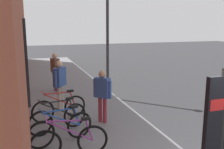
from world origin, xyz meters
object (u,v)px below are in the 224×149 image
object	(u,v)px
bicycle_nearest_sign	(60,108)
pedestrian_near_bus	(102,91)
bicycle_beside_lamp	(70,141)
pedestrian_crossing_street	(60,80)
pedestrian_by_facade	(55,68)
street_lamp	(107,20)
bicycle_far_end	(59,118)
bicycle_mid_rack	(61,129)
transit_info_sign	(221,125)

from	to	relation	value
bicycle_nearest_sign	pedestrian_near_bus	xyz separation A→B (m)	(-0.61, -1.22, 0.60)
bicycle_beside_lamp	pedestrian_crossing_street	size ratio (longest dim) A/B	1.01
pedestrian_by_facade	pedestrian_crossing_street	distance (m)	2.66
pedestrian_near_bus	street_lamp	distance (m)	3.68
bicycle_far_end	pedestrian_crossing_street	xyz separation A→B (m)	(1.86, -0.30, 0.68)
bicycle_nearest_sign	pedestrian_by_facade	distance (m)	3.72
pedestrian_crossing_street	bicycle_nearest_sign	bearing A→B (deg)	171.16
bicycle_mid_rack	street_lamp	world-z (taller)	street_lamp
bicycle_beside_lamp	bicycle_far_end	xyz separation A→B (m)	(1.53, 0.07, -0.00)
pedestrian_near_bus	street_lamp	size ratio (longest dim) A/B	0.31
bicycle_mid_rack	pedestrian_near_bus	bearing A→B (deg)	-53.88
bicycle_mid_rack	bicycle_nearest_sign	distance (m)	1.63
bicycle_mid_rack	street_lamp	xyz separation A→B (m)	(3.80, -2.45, 2.75)
pedestrian_crossing_street	transit_info_sign	bearing A→B (deg)	-166.07
bicycle_mid_rack	bicycle_nearest_sign	bearing A→B (deg)	-5.70
bicycle_beside_lamp	transit_info_sign	distance (m)	3.37
bicycle_beside_lamp	pedestrian_crossing_street	xyz separation A→B (m)	(3.39, -0.23, 0.68)
bicycle_mid_rack	bicycle_far_end	xyz separation A→B (m)	(0.76, -0.02, -0.00)
bicycle_beside_lamp	transit_info_sign	size ratio (longest dim) A/B	0.74
pedestrian_near_bus	bicycle_far_end	bearing A→B (deg)	100.53
bicycle_beside_lamp	street_lamp	xyz separation A→B (m)	(4.57, -2.37, 2.75)
pedestrian_near_bus	bicycle_nearest_sign	bearing A→B (deg)	63.48
bicycle_beside_lamp	pedestrian_near_bus	xyz separation A→B (m)	(1.79, -1.30, 0.60)
bicycle_nearest_sign	street_lamp	world-z (taller)	street_lamp
bicycle_mid_rack	pedestrian_near_bus	world-z (taller)	pedestrian_near_bus
bicycle_beside_lamp	pedestrian_by_facade	world-z (taller)	pedestrian_by_facade
pedestrian_near_bus	bicycle_mid_rack	bearing A→B (deg)	126.12
pedestrian_near_bus	bicycle_beside_lamp	bearing A→B (deg)	143.96
bicycle_nearest_sign	transit_info_sign	bearing A→B (deg)	-161.86
street_lamp	bicycle_beside_lamp	bearing A→B (deg)	152.64
bicycle_nearest_sign	pedestrian_near_bus	size ratio (longest dim) A/B	1.07
bicycle_beside_lamp	pedestrian_by_facade	xyz separation A→B (m)	(6.05, -0.36, 0.67)
transit_info_sign	pedestrian_crossing_street	distance (m)	6.22
bicycle_beside_lamp	bicycle_far_end	size ratio (longest dim) A/B	1.04
transit_info_sign	pedestrian_by_facade	size ratio (longest dim) A/B	1.38
transit_info_sign	street_lamp	size ratio (longest dim) A/B	0.45
bicycle_far_end	pedestrian_by_facade	world-z (taller)	pedestrian_by_facade
bicycle_far_end	pedestrian_crossing_street	world-z (taller)	pedestrian_crossing_street
pedestrian_near_bus	pedestrian_crossing_street	xyz separation A→B (m)	(1.60, 1.07, 0.08)
bicycle_far_end	pedestrian_near_bus	world-z (taller)	pedestrian_near_bus
bicycle_nearest_sign	pedestrian_crossing_street	distance (m)	1.21
bicycle_far_end	bicycle_beside_lamp	bearing A→B (deg)	-177.50
bicycle_beside_lamp	bicycle_nearest_sign	distance (m)	2.40
transit_info_sign	street_lamp	world-z (taller)	street_lamp
bicycle_beside_lamp	bicycle_far_end	bearing A→B (deg)	2.50
transit_info_sign	pedestrian_near_bus	world-z (taller)	transit_info_sign
bicycle_mid_rack	street_lamp	size ratio (longest dim) A/B	0.32
bicycle_mid_rack	pedestrian_by_facade	distance (m)	5.33
bicycle_far_end	bicycle_nearest_sign	size ratio (longest dim) A/B	0.97
bicycle_mid_rack	pedestrian_by_facade	xyz separation A→B (m)	(5.27, -0.45, 0.67)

